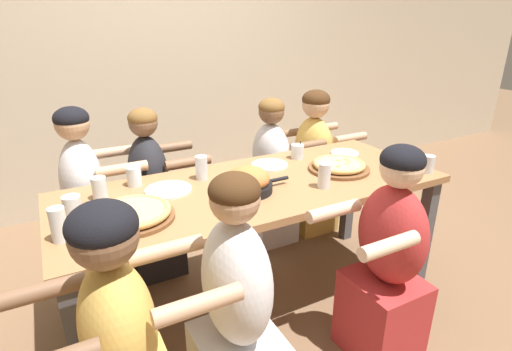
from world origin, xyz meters
TOP-DOWN VIEW (x-y plane):
  - ground_plane at (0.00, 0.00)m, footprint 18.00×18.00m
  - restaurant_back_panel at (0.00, 1.81)m, footprint 10.00×0.06m
  - dining_table at (0.00, 0.00)m, footprint 2.07×0.81m
  - pizza_board_main at (-0.67, -0.10)m, footprint 0.36×0.36m
  - pizza_board_second at (0.53, -0.04)m, footprint 0.35×0.35m
  - skillet_bowl at (-0.08, -0.07)m, footprint 0.36×0.25m
  - empty_plate_a at (0.75, 0.18)m, footprint 0.18×0.18m
  - empty_plate_b at (0.21, 0.21)m, footprint 0.22×0.22m
  - empty_plate_c at (-0.44, 0.13)m, footprint 0.24×0.24m
  - cocktail_glass_blue at (0.43, 0.25)m, footprint 0.08×0.08m
  - drinking_glass_a at (-0.58, 0.29)m, footprint 0.08×0.08m
  - drinking_glass_b at (-0.96, -0.15)m, footprint 0.06×0.06m
  - drinking_glass_c at (-0.76, 0.20)m, footprint 0.07×0.07m
  - drinking_glass_d at (-0.23, 0.21)m, footprint 0.07×0.07m
  - drinking_glass_e at (0.29, -0.21)m, footprint 0.07×0.07m
  - drinking_glass_f at (-0.90, 0.04)m, footprint 0.08×0.08m
  - drinking_glass_g at (0.95, -0.31)m, footprint 0.07×0.07m
  - diner_far_right at (0.84, 0.63)m, footprint 0.51×0.40m
  - diner_far_left at (-0.81, 0.63)m, footprint 0.51×0.40m
  - diner_near_midleft at (-0.42, -0.63)m, footprint 0.51×0.40m
  - diner_near_midright at (0.37, -0.63)m, footprint 0.51×0.40m
  - diner_far_midright at (0.46, 0.63)m, footprint 0.51×0.40m
  - diner_far_midleft at (-0.42, 0.63)m, footprint 0.51×0.40m

SIDE VIEW (x-z plane):
  - ground_plane at x=0.00m, z-range 0.00..0.00m
  - diner_far_midright at x=0.46m, z-range -0.05..1.04m
  - diner_far_midleft at x=-0.42m, z-range -0.06..1.05m
  - diner_near_midright at x=0.37m, z-range -0.05..1.06m
  - diner_near_midleft at x=-0.42m, z-range -0.05..1.07m
  - diner_far_right at x=0.84m, z-range -0.04..1.08m
  - diner_far_left at x=-0.81m, z-range -0.05..1.10m
  - dining_table at x=0.00m, z-range 0.30..1.07m
  - empty_plate_c at x=-0.44m, z-range 0.77..0.78m
  - empty_plate_b at x=0.21m, z-range 0.77..0.78m
  - empty_plate_a at x=0.75m, z-range 0.77..0.78m
  - pizza_board_second at x=0.53m, z-range 0.77..0.82m
  - pizza_board_main at x=-0.67m, z-range 0.77..0.82m
  - cocktail_glass_blue at x=0.43m, z-range 0.75..0.86m
  - drinking_glass_f at x=-0.90m, z-range 0.76..0.86m
  - drinking_glass_a at x=-0.58m, z-range 0.76..0.86m
  - drinking_glass_g at x=0.95m, z-range 0.77..0.87m
  - skillet_bowl at x=-0.08m, z-range 0.76..0.89m
  - drinking_glass_c at x=-0.76m, z-range 0.77..0.88m
  - drinking_glass_d at x=-0.23m, z-range 0.76..0.89m
  - drinking_glass_e at x=0.29m, z-range 0.76..0.89m
  - drinking_glass_b at x=-0.96m, z-range 0.76..0.90m
  - restaurant_back_panel at x=0.00m, z-range 0.00..3.20m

